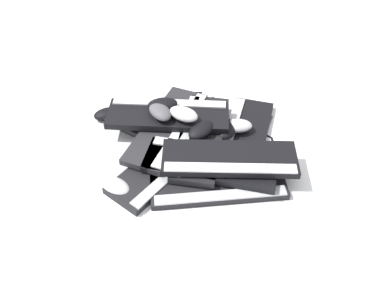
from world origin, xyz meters
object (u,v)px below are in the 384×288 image
(keyboard_4, at_px, (194,130))
(mouse_5, at_px, (115,186))
(keyboard_3, at_px, (244,139))
(mouse_2, at_px, (108,114))
(mouse_7, at_px, (227,129))
(mouse_3, at_px, (160,111))
(keyboard_7, at_px, (168,127))
(keyboard_2, at_px, (218,185))
(keyboard_9, at_px, (168,115))
(keyboard_5, at_px, (210,164))
(keyboard_0, at_px, (163,131))
(keyboard_1, at_px, (166,163))
(mouse_1, at_px, (162,104))
(mouse_6, at_px, (237,126))
(mouse_0, at_px, (201,130))
(mouse_4, at_px, (184,114))
(keyboard_8, at_px, (229,159))
(keyboard_6, at_px, (200,137))

(keyboard_4, bearing_deg, mouse_5, 70.88)
(keyboard_3, relative_size, mouse_2, 4.16)
(mouse_5, distance_m, mouse_7, 0.45)
(mouse_3, distance_m, mouse_7, 0.25)
(keyboard_7, height_order, mouse_5, keyboard_7)
(mouse_2, xyz_separation_m, mouse_7, (-0.46, -0.07, 0.03))
(keyboard_2, relative_size, keyboard_9, 0.98)
(keyboard_5, distance_m, mouse_2, 0.48)
(keyboard_3, bearing_deg, mouse_7, 12.35)
(keyboard_0, distance_m, keyboard_1, 0.17)
(keyboard_2, xyz_separation_m, mouse_1, (0.30, -0.20, 0.10))
(keyboard_7, bearing_deg, mouse_6, -155.94)
(keyboard_3, distance_m, keyboard_4, 0.19)
(keyboard_7, bearing_deg, mouse_2, -0.38)
(mouse_0, bearing_deg, mouse_1, -84.93)
(mouse_4, bearing_deg, mouse_3, 21.48)
(keyboard_3, xyz_separation_m, keyboard_9, (0.28, 0.05, 0.06))
(mouse_4, relative_size, mouse_6, 1.00)
(mouse_5, xyz_separation_m, mouse_7, (-0.24, -0.37, 0.03))
(keyboard_9, bearing_deg, mouse_4, 170.60)
(mouse_1, height_order, mouse_3, same)
(keyboard_3, bearing_deg, mouse_3, 16.06)
(keyboard_5, distance_m, keyboard_8, 0.07)
(keyboard_3, xyz_separation_m, mouse_0, (0.13, 0.09, 0.07))
(keyboard_3, xyz_separation_m, keyboard_8, (-0.00, 0.17, 0.06))
(keyboard_3, distance_m, mouse_7, 0.07)
(keyboard_6, bearing_deg, keyboard_9, -12.86)
(keyboard_2, height_order, mouse_0, mouse_0)
(mouse_0, bearing_deg, keyboard_6, -97.16)
(keyboard_1, bearing_deg, keyboard_5, -167.89)
(keyboard_3, relative_size, mouse_5, 4.16)
(keyboard_9, xyz_separation_m, mouse_1, (0.02, -0.01, 0.04))
(keyboard_0, bearing_deg, mouse_5, 86.17)
(mouse_2, relative_size, mouse_3, 1.00)
(mouse_3, relative_size, mouse_6, 1.00)
(keyboard_5, distance_m, mouse_7, 0.18)
(keyboard_0, bearing_deg, mouse_7, -164.00)
(keyboard_7, distance_m, mouse_4, 0.09)
(keyboard_2, xyz_separation_m, mouse_5, (0.30, 0.14, 0.01))
(mouse_1, bearing_deg, keyboard_8, 121.40)
(keyboard_3, bearing_deg, mouse_4, 16.93)
(mouse_3, bearing_deg, mouse_4, 48.35)
(keyboard_7, distance_m, keyboard_8, 0.28)
(keyboard_4, distance_m, mouse_7, 0.13)
(keyboard_1, distance_m, mouse_1, 0.22)
(keyboard_7, relative_size, keyboard_9, 0.96)
(keyboard_1, relative_size, keyboard_8, 1.00)
(keyboard_1, bearing_deg, keyboard_9, -67.23)
(keyboard_4, relative_size, mouse_2, 4.21)
(mouse_3, bearing_deg, keyboard_6, 34.28)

